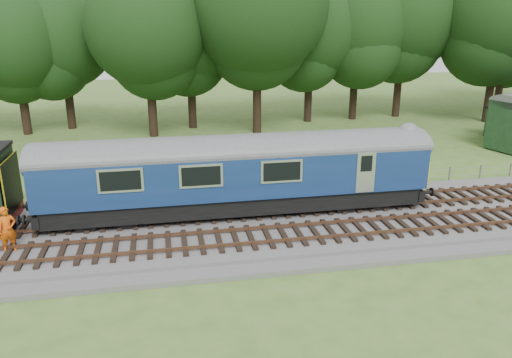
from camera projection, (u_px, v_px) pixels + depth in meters
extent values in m
plane|color=#416826|center=(347.00, 223.00, 23.71)|extent=(120.00, 120.00, 0.00)
cube|color=#4C4C4F|center=(347.00, 219.00, 23.65)|extent=(70.00, 7.00, 0.35)
cube|color=brown|center=(342.00, 208.00, 24.19)|extent=(66.50, 0.07, 0.14)
cube|color=brown|center=(332.00, 198.00, 25.53)|extent=(66.50, 0.07, 0.14)
cube|color=brown|center=(367.00, 233.00, 21.39)|extent=(66.50, 0.07, 0.14)
cube|color=brown|center=(354.00, 220.00, 22.73)|extent=(66.50, 0.07, 0.14)
cube|color=black|center=(238.00, 199.00, 23.79)|extent=(17.46, 2.52, 0.85)
cube|color=navy|center=(237.00, 170.00, 23.34)|extent=(18.00, 2.80, 2.05)
cube|color=yellow|center=(414.00, 167.00, 25.07)|extent=(0.06, 2.74, 1.30)
cube|color=black|center=(356.00, 195.00, 24.92)|extent=(2.60, 2.00, 0.55)
cube|color=black|center=(108.00, 211.00, 22.78)|extent=(2.60, 2.00, 0.55)
cube|color=#B3150D|center=(13.00, 214.00, 22.00)|extent=(0.25, 2.60, 0.55)
cube|color=yellow|center=(12.00, 183.00, 21.59)|extent=(0.06, 2.55, 2.30)
imported|color=#DA530B|center=(7.00, 229.00, 19.79)|extent=(0.82, 0.73, 1.89)
cube|color=#163118|center=(511.00, 125.00, 39.31)|extent=(2.94, 2.94, 2.29)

